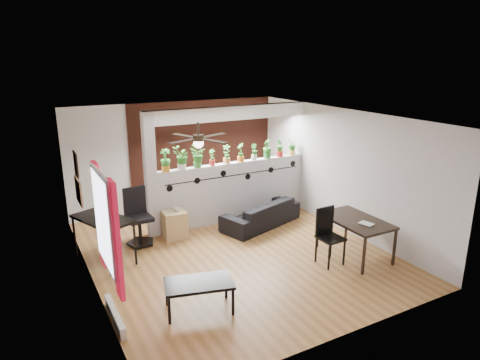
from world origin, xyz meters
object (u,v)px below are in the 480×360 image
Objects in this scene: sofa at (261,214)px; potted_plant_5 at (241,152)px; potted_plant_7 at (267,148)px; computer_desk at (103,222)px; potted_plant_6 at (254,151)px; ceiling_fan at (198,140)px; cube_shelf at (175,225)px; potted_plant_8 at (280,147)px; dining_table at (356,223)px; potted_plant_2 at (197,156)px; potted_plant_1 at (181,157)px; coffee_table at (199,285)px; cup at (176,209)px; potted_plant_4 at (227,153)px; office_chair at (138,220)px; potted_plant_3 at (212,157)px; potted_plant_0 at (165,160)px; potted_plant_9 at (292,146)px; folding_chair at (328,230)px.

potted_plant_5 is at bearing -90.40° from sofa.
computer_desk is at bearing -169.61° from potted_plant_7.
ceiling_fan is at bearing -139.76° from potted_plant_6.
ceiling_fan is at bearing -87.88° from cube_shelf.
dining_table is (-0.12, -2.74, -0.92)m from potted_plant_8.
potted_plant_2 reaches higher than cube_shelf.
coffee_table is at bearing -107.37° from potted_plant_1.
dining_table is (2.62, -2.40, 0.03)m from cup.
coffee_table is (-3.05, -3.01, -1.17)m from potted_plant_7.
potted_plant_6 is at bearing 0.00° from potted_plant_4.
office_chair reaches higher than dining_table.
potted_plant_3 is 0.33× the size of coffee_table.
potted_plant_1 reaches higher than potted_plant_7.
cube_shelf is 0.76m from office_chair.
potted_plant_3 is at bearing -0.00° from potted_plant_0.
potted_plant_7 is 0.33× the size of dining_table.
potted_plant_2 is 2.46m from potted_plant_9.
potted_plant_8 is 4.41m from computer_desk.
sofa is (-0.17, -0.60, -1.28)m from potted_plant_6.
office_chair is (-2.65, 0.33, 0.23)m from sofa.
potted_plant_1 is at bearing 21.59° from computer_desk.
potted_plant_5 is (0.35, 0.00, 0.00)m from potted_plant_4.
potted_plant_9 is 3.04m from folding_chair.
coffee_table is (-1.64, -3.01, -1.13)m from potted_plant_3.
sofa is at bearing -8.01° from cup.
office_chair is at bearing -172.68° from potted_plant_4.
potted_plant_6 is 0.87× the size of potted_plant_8.
potted_plant_0 is 1.09× the size of potted_plant_5.
potted_plant_6 is at bearing 11.39° from computer_desk.
potted_plant_4 is at bearing -0.00° from potted_plant_3.
potted_plant_0 is 1.04× the size of potted_plant_7.
potted_plant_3 is 3.31m from dining_table.
potted_plant_3 reaches higher than cube_shelf.
potted_plant_1 is 3.86× the size of cup.
potted_plant_1 reaches higher than folding_chair.
sofa is at bearing 43.58° from coffee_table.
potted_plant_4 is 1.54m from sofa.
potted_plant_6 is (0.70, 0.00, -0.03)m from potted_plant_4.
folding_chair is at bearing -45.09° from cube_shelf.
potted_plant_7 reaches higher than potted_plant_3.
potted_plant_7 is 2.90m from dining_table.
cup is (-1.69, -0.34, -0.95)m from potted_plant_5.
sofa is at bearing -48.42° from potted_plant_4.
potted_plant_6 is 0.33× the size of office_chair.
potted_plant_2 is (0.70, -0.00, 0.00)m from potted_plant_0.
potted_plant_8 is at bearing 180.00° from potted_plant_9.
potted_plant_1 is 3.34m from folding_chair.
potted_plant_1 is at bearing 180.00° from potted_plant_3.
potted_plant_8 is 0.38× the size of coffee_table.
ceiling_fan is 1.06× the size of office_chair.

